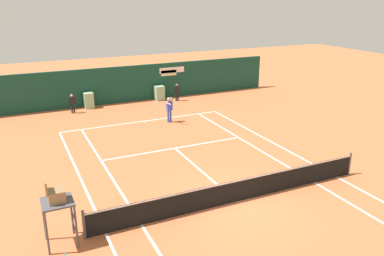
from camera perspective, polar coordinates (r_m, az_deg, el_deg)
ground_plane at (r=16.71m, az=5.39°, el=-9.58°), size 80.00×80.00×0.01m
tennis_net at (r=16.04m, az=6.49°, el=-8.85°), size 12.10×0.10×1.07m
sponsor_back_wall at (r=30.70m, az=-10.16°, el=6.06°), size 25.00×1.02×2.76m
umpire_chair at (r=13.64m, az=-18.88°, el=-9.86°), size 1.00×1.00×2.39m
player_on_baseline at (r=25.52m, az=-3.27°, el=2.93°), size 0.53×0.76×1.84m
ball_kid_left_post at (r=30.78m, az=-2.17°, el=5.33°), size 0.45×0.19×1.36m
ball_kid_right_post at (r=28.74m, az=-16.82°, el=3.55°), size 0.45×0.19×1.35m
tennis_ball_mid_court at (r=19.36m, az=0.03°, el=-5.27°), size 0.07×0.07×0.07m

